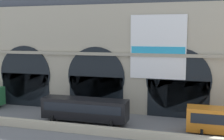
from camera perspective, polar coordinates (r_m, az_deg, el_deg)
name	(u,v)px	position (r m, az deg, el deg)	size (l,w,h in m)	color
ground_plane	(83,121)	(38.18, -5.66, -9.93)	(200.00, 200.00, 0.00)	slate
quay_parapet_wall	(69,128)	(34.29, -8.40, -11.16)	(90.00, 0.70, 0.95)	beige
station_building	(102,45)	(43.90, -1.92, 4.97)	(48.51, 6.15, 19.50)	#B2A891
bus_center	(85,109)	(36.98, -5.37, -7.62)	(11.00, 3.25, 3.10)	black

